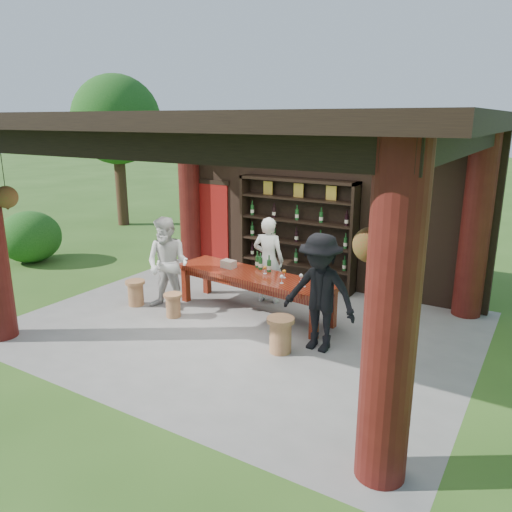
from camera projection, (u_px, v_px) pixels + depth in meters
The scene contains 14 objects.
ground at pixel (244, 326), 8.54m from camera, with size 90.00×90.00×0.00m, color #2D5119.
pavilion at pixel (256, 199), 8.33m from camera, with size 7.50×6.00×3.60m.
wine_shelf at pixel (297, 233), 10.38m from camera, with size 2.57×0.39×2.26m.
tasting_table at pixel (254, 280), 8.95m from camera, with size 3.18×1.12×0.75m.
stool_near_left at pixel (173, 305), 8.88m from camera, with size 0.33×0.33×0.43m.
stool_near_right at pixel (280, 334), 7.52m from camera, with size 0.42×0.42×0.55m.
stool_far_left at pixel (136, 292), 9.43m from camera, with size 0.37×0.37×0.49m.
host at pixel (268, 260), 9.48m from camera, with size 0.61×0.40×1.66m, color white.
guest_woman at pixel (168, 264), 9.10m from camera, with size 0.84×0.65×1.73m, color beige.
guest_man at pixel (320, 293), 7.46m from camera, with size 1.18×0.68×1.82m, color black.
table_bottles at pixel (262, 261), 9.12m from camera, with size 0.40×0.20×0.31m.
table_glasses at pixel (287, 276), 8.52m from camera, with size 0.98×0.38×0.15m.
napkin_basket at pixel (229, 264), 9.27m from camera, with size 0.26×0.18×0.14m, color #BF6672.
shrubs at pixel (378, 307), 7.90m from camera, with size 19.34×8.64×1.36m.
Camera 1 is at (4.30, -6.65, 3.43)m, focal length 35.00 mm.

